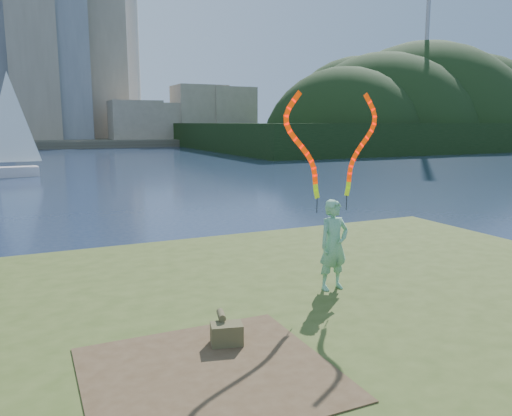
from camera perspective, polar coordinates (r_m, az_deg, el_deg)
name	(u,v)px	position (r m, az deg, el deg)	size (l,w,h in m)	color
ground	(258,319)	(10.76, 0.20, -12.54)	(320.00, 320.00, 0.00)	#1A2843
grassy_knoll	(315,348)	(8.77, 6.78, -15.57)	(20.00, 18.00, 0.80)	#3B4B1A
dirt_patch	(209,373)	(6.97, -5.40, -18.25)	(3.20, 3.00, 0.02)	#47331E
far_shore	(49,141)	(104.17, -22.58, 7.06)	(320.00, 40.00, 1.20)	#474234
wooded_hill	(419,145)	(94.03, 18.14, 6.85)	(78.00, 50.00, 63.00)	black
woman_with_ribbons	(334,220)	(9.88, 8.87, -1.38)	(2.12, 0.47, 4.16)	#137E3C
canvas_bag	(226,333)	(7.67, -3.42, -14.07)	(0.53, 0.59, 0.45)	#4E4C28
sailboat	(1,157)	(42.46, -27.11, 5.25)	(6.03, 2.29, 9.07)	silver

